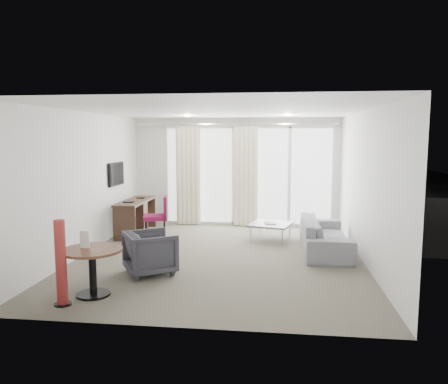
# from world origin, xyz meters

# --- Properties ---
(floor) EXTENTS (5.00, 6.00, 0.00)m
(floor) POSITION_xyz_m (0.00, 0.00, 0.00)
(floor) COLOR #5F594C
(floor) RESTS_ON ground
(ceiling) EXTENTS (5.00, 6.00, 0.00)m
(ceiling) POSITION_xyz_m (0.00, 0.00, 2.60)
(ceiling) COLOR white
(ceiling) RESTS_ON ground
(wall_left) EXTENTS (0.00, 6.00, 2.60)m
(wall_left) POSITION_xyz_m (-2.50, 0.00, 1.30)
(wall_left) COLOR silver
(wall_left) RESTS_ON ground
(wall_right) EXTENTS (0.00, 6.00, 2.60)m
(wall_right) POSITION_xyz_m (2.50, 0.00, 1.30)
(wall_right) COLOR silver
(wall_right) RESTS_ON ground
(wall_front) EXTENTS (5.00, 0.00, 2.60)m
(wall_front) POSITION_xyz_m (0.00, -3.00, 1.30)
(wall_front) COLOR silver
(wall_front) RESTS_ON ground
(window_panel) EXTENTS (4.00, 0.02, 2.38)m
(window_panel) POSITION_xyz_m (0.30, 2.98, 1.20)
(window_panel) COLOR white
(window_panel) RESTS_ON ground
(window_frame) EXTENTS (4.10, 0.06, 2.44)m
(window_frame) POSITION_xyz_m (0.30, 2.97, 1.20)
(window_frame) COLOR white
(window_frame) RESTS_ON ground
(curtain_left) EXTENTS (0.60, 0.20, 2.38)m
(curtain_left) POSITION_xyz_m (-1.15, 2.82, 1.20)
(curtain_left) COLOR beige
(curtain_left) RESTS_ON ground
(curtain_right) EXTENTS (0.60, 0.20, 2.38)m
(curtain_right) POSITION_xyz_m (0.25, 2.82, 1.20)
(curtain_right) COLOR beige
(curtain_right) RESTS_ON ground
(curtain_track) EXTENTS (4.80, 0.04, 0.04)m
(curtain_track) POSITION_xyz_m (0.00, 2.82, 2.45)
(curtain_track) COLOR #B2B2B7
(curtain_track) RESTS_ON ceiling
(downlight_a) EXTENTS (0.12, 0.12, 0.02)m
(downlight_a) POSITION_xyz_m (-0.90, 1.60, 2.59)
(downlight_a) COLOR #FFE0B2
(downlight_a) RESTS_ON ceiling
(downlight_b) EXTENTS (0.12, 0.12, 0.02)m
(downlight_b) POSITION_xyz_m (1.20, 1.60, 2.59)
(downlight_b) COLOR #FFE0B2
(downlight_b) RESTS_ON ceiling
(desk) EXTENTS (0.50, 1.60, 0.75)m
(desk) POSITION_xyz_m (-2.11, 1.67, 0.37)
(desk) COLOR #39261B
(desk) RESTS_ON floor
(tv) EXTENTS (0.05, 0.80, 0.50)m
(tv) POSITION_xyz_m (-2.46, 1.45, 1.35)
(tv) COLOR black
(tv) RESTS_ON wall_left
(desk_chair) EXTENTS (0.61, 0.58, 0.93)m
(desk_chair) POSITION_xyz_m (-1.52, 1.14, 0.46)
(desk_chair) COLOR maroon
(desk_chair) RESTS_ON floor
(round_table) EXTENTS (0.99, 0.99, 0.65)m
(round_table) POSITION_xyz_m (-1.46, -2.14, 0.32)
(round_table) COLOR #4F2C1C
(round_table) RESTS_ON floor
(menu_card) EXTENTS (0.13, 0.03, 0.24)m
(menu_card) POSITION_xyz_m (-1.57, -2.11, 0.72)
(menu_card) COLOR white
(menu_card) RESTS_ON round_table
(red_lamp) EXTENTS (0.25, 0.25, 1.11)m
(red_lamp) POSITION_xyz_m (-1.71, -2.51, 0.55)
(red_lamp) COLOR maroon
(red_lamp) RESTS_ON floor
(tub_armchair) EXTENTS (1.01, 1.01, 0.68)m
(tub_armchair) POSITION_xyz_m (-0.96, -1.10, 0.34)
(tub_armchair) COLOR #34333C
(tub_armchair) RESTS_ON floor
(coffee_table) EXTENTS (0.98, 0.98, 0.36)m
(coffee_table) POSITION_xyz_m (0.89, 1.37, 0.18)
(coffee_table) COLOR gray
(coffee_table) RESTS_ON floor
(remote) EXTENTS (0.08, 0.15, 0.02)m
(remote) POSITION_xyz_m (0.81, 1.37, 0.36)
(remote) COLOR black
(remote) RESTS_ON coffee_table
(magazine) EXTENTS (0.25, 0.30, 0.02)m
(magazine) POSITION_xyz_m (0.88, 1.35, 0.36)
(magazine) COLOR gray
(magazine) RESTS_ON coffee_table
(sofa) EXTENTS (0.82, 2.11, 0.62)m
(sofa) POSITION_xyz_m (1.92, 0.61, 0.31)
(sofa) COLOR gray
(sofa) RESTS_ON floor
(terrace_slab) EXTENTS (5.60, 3.00, 0.12)m
(terrace_slab) POSITION_xyz_m (0.30, 4.50, -0.06)
(terrace_slab) COLOR #4D4D50
(terrace_slab) RESTS_ON ground
(rattan_chair_a) EXTENTS (0.75, 0.75, 0.84)m
(rattan_chair_a) POSITION_xyz_m (0.63, 3.96, 0.42)
(rattan_chair_a) COLOR brown
(rattan_chair_a) RESTS_ON terrace_slab
(rattan_chair_b) EXTENTS (0.61, 0.61, 0.74)m
(rattan_chair_b) POSITION_xyz_m (1.74, 4.48, 0.37)
(rattan_chair_b) COLOR brown
(rattan_chair_b) RESTS_ON terrace_slab
(rattan_table) EXTENTS (0.50, 0.50, 0.44)m
(rattan_table) POSITION_xyz_m (1.07, 4.16, 0.22)
(rattan_table) COLOR brown
(rattan_table) RESTS_ON terrace_slab
(balustrade) EXTENTS (5.50, 0.06, 1.05)m
(balustrade) POSITION_xyz_m (0.30, 5.95, 0.50)
(balustrade) COLOR #B2B2B7
(balustrade) RESTS_ON terrace_slab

